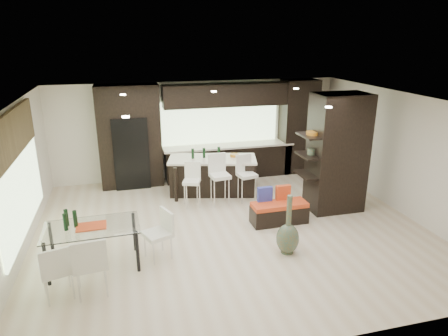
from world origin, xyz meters
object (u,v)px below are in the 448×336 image
object	(u,v)px
stool_right	(247,183)
dining_table	(94,247)
chair_far	(57,272)
stool_mid	(220,185)
chair_near	(91,266)
bench	(279,213)
chair_end	(158,237)
kitchen_island	(213,175)
stool_left	(192,189)
floor_vase	(288,225)

from	to	relation	value
stool_right	dining_table	bearing A→B (deg)	-159.08
dining_table	chair_far	world-z (taller)	chair_far
stool_mid	chair_far	world-z (taller)	stool_mid
dining_table	chair_near	xyz separation A→B (m)	(0.00, -0.79, 0.09)
bench	dining_table	distance (m)	3.88
chair_end	stool_mid	bearing A→B (deg)	-60.39
chair_near	chair_far	bearing A→B (deg)	171.46
kitchen_island	chair_end	size ratio (longest dim) A/B	2.63
kitchen_island	dining_table	world-z (taller)	kitchen_island
stool_mid	chair_near	distance (m)	4.03
kitchen_island	chair_far	world-z (taller)	kitchen_island
dining_table	chair_near	size ratio (longest dim) A/B	1.70
stool_left	stool_mid	world-z (taller)	stool_mid
kitchen_island	stool_left	bearing A→B (deg)	-117.68
stool_left	bench	bearing A→B (deg)	-18.78
stool_right	bench	size ratio (longest dim) A/B	0.76
dining_table	chair_end	bearing A→B (deg)	-1.72
stool_right	chair_near	size ratio (longest dim) A/B	0.98
bench	floor_vase	size ratio (longest dim) A/B	1.05
stool_left	chair_far	size ratio (longest dim) A/B	1.00
dining_table	chair_end	size ratio (longest dim) A/B	1.92
chair_near	chair_end	distance (m)	1.36
chair_end	stool_right	bearing A→B (deg)	-69.80
kitchen_island	chair_far	bearing A→B (deg)	-118.09
stool_left	floor_vase	bearing A→B (deg)	-42.32
stool_left	chair_end	bearing A→B (deg)	-95.41
bench	chair_near	world-z (taller)	chair_near
stool_mid	chair_far	xyz separation A→B (m)	(-3.30, -2.88, -0.06)
bench	chair_end	world-z (taller)	chair_end
kitchen_island	stool_right	size ratio (longest dim) A/B	2.37
stool_mid	stool_left	bearing A→B (deg)	170.84
stool_left	floor_vase	xyz separation A→B (m)	(1.35, -2.56, 0.15)
stool_right	bench	distance (m)	1.38
bench	chair_far	xyz separation A→B (m)	(-4.30, -1.57, 0.20)
bench	chair_near	distance (m)	4.12
floor_vase	chair_near	distance (m)	3.49
stool_right	chair_far	world-z (taller)	stool_right
stool_left	dining_table	distance (m)	3.01
bench	chair_end	xyz separation A→B (m)	(-2.69, -0.80, 0.18)
stool_mid	chair_end	distance (m)	2.71
dining_table	chair_far	xyz separation A→B (m)	(-0.50, -0.77, 0.05)
dining_table	chair_end	distance (m)	1.11
floor_vase	chair_end	size ratio (longest dim) A/B	1.38
stool_left	bench	xyz separation A→B (m)	(1.67, -1.34, -0.20)
kitchen_island	chair_near	world-z (taller)	chair_near
stool_mid	bench	size ratio (longest dim) A/B	0.81
stool_mid	chair_far	size ratio (longest dim) A/B	1.14
chair_near	floor_vase	bearing A→B (deg)	0.11
stool_right	floor_vase	distance (m)	2.54
stool_left	stool_right	xyz separation A→B (m)	(1.35, -0.01, 0.03)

